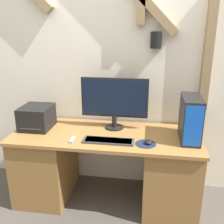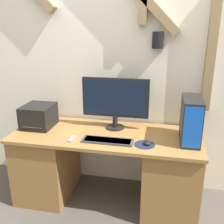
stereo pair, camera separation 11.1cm
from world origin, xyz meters
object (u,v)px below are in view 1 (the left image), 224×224
(monitor, at_px, (114,100))
(printer, at_px, (37,117))
(keyboard, at_px, (108,141))
(computer_tower, at_px, (190,119))
(mouse, at_px, (148,142))
(remote_control, at_px, (72,140))

(monitor, xyz_separation_m, printer, (-0.75, -0.11, -0.18))
(keyboard, bearing_deg, computer_tower, 13.08)
(mouse, xyz_separation_m, printer, (-1.08, 0.20, 0.09))
(mouse, distance_m, computer_tower, 0.42)
(computer_tower, xyz_separation_m, printer, (-1.43, 0.05, -0.08))
(computer_tower, bearing_deg, printer, 177.84)
(keyboard, xyz_separation_m, computer_tower, (0.69, 0.16, 0.18))
(remote_control, bearing_deg, computer_tower, 10.12)
(keyboard, relative_size, remote_control, 3.50)
(remote_control, bearing_deg, mouse, 2.65)
(printer, xyz_separation_m, remote_control, (0.42, -0.23, -0.10))
(monitor, bearing_deg, printer, -171.53)
(keyboard, relative_size, mouse, 5.14)
(remote_control, bearing_deg, keyboard, 3.48)
(monitor, relative_size, remote_control, 5.05)
(keyboard, bearing_deg, remote_control, -176.52)
(keyboard, height_order, printer, printer)
(monitor, xyz_separation_m, remote_control, (-0.32, -0.35, -0.28))
(computer_tower, bearing_deg, monitor, 166.50)
(keyboard, xyz_separation_m, printer, (-0.74, 0.21, 0.10))
(printer, bearing_deg, mouse, -10.64)
(computer_tower, relative_size, remote_control, 3.06)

